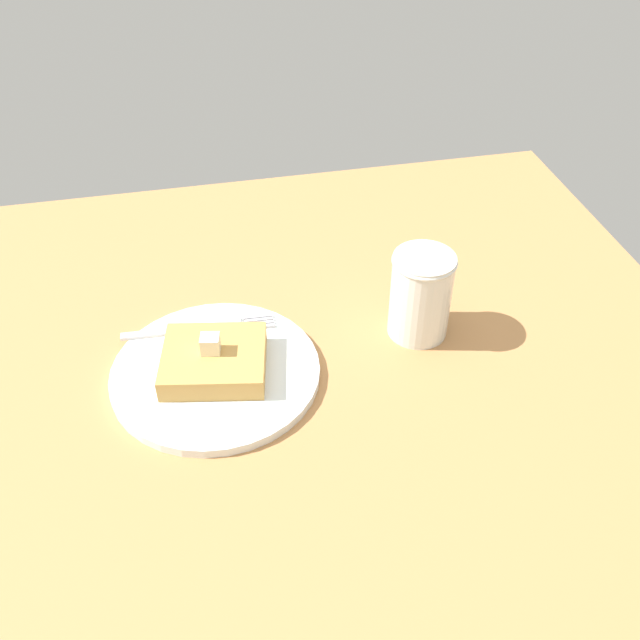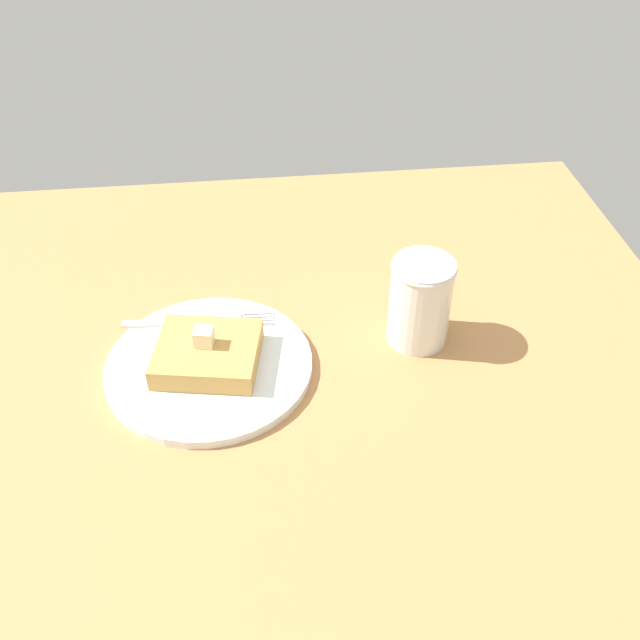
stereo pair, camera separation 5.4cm
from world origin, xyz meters
TOP-DOWN VIEW (x-y plane):
  - table_surface at (0.00, 0.00)cm, footprint 94.92×94.92cm
  - plate at (8.20, 5.38)cm, footprint 21.21×21.21cm
  - toast_slice_center at (8.20, 5.38)cm, footprint 10.68×11.68cm
  - butter_pat_primary at (8.36, 5.55)cm, footprint 2.01×2.16cm
  - fork at (14.56, 5.70)cm, footprint 2.36×16.05cm
  - syrup_jar at (10.72, -16.87)cm, footprint 6.72×6.72cm

SIDE VIEW (x-z plane):
  - table_surface at x=0.00cm, z-range 0.00..2.52cm
  - plate at x=8.20cm, z-range 2.56..3.57cm
  - fork at x=14.56cm, z-range 3.52..3.88cm
  - toast_slice_center at x=8.20cm, z-range 3.52..5.91cm
  - butter_pat_primary at x=8.36cm, z-range 5.91..7.78cm
  - syrup_jar at x=10.72cm, z-range 2.32..12.11cm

